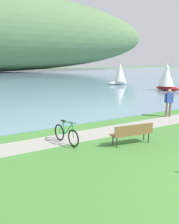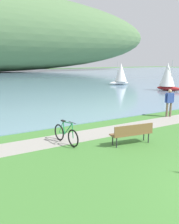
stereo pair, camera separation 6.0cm
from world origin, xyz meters
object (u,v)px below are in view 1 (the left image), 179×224
object	(u,v)px
park_bench_near_camera	(132,132)
bicycle_leaning_near_bench	(66,134)
sailboat_toward_hillside	(120,74)
person_at_shoreline	(169,101)
sailboat_mid_bay	(167,76)

from	to	relation	value
park_bench_near_camera	bicycle_leaning_near_bench	bearing A→B (deg)	146.49
bicycle_leaning_near_bench	sailboat_toward_hillside	world-z (taller)	sailboat_toward_hillside
park_bench_near_camera	person_at_shoreline	size ratio (longest dim) A/B	1.08
park_bench_near_camera	sailboat_mid_bay	distance (m)	19.51
park_bench_near_camera	sailboat_toward_hillside	distance (m)	25.03
sailboat_toward_hillside	park_bench_near_camera	bearing A→B (deg)	-126.79
park_bench_near_camera	sailboat_mid_bay	size ratio (longest dim) A/B	0.54
park_bench_near_camera	sailboat_toward_hillside	world-z (taller)	sailboat_toward_hillside
park_bench_near_camera	bicycle_leaning_near_bench	xyz separation A→B (m)	(-2.29, 1.52, -0.12)
sailboat_toward_hillside	bicycle_leaning_near_bench	bearing A→B (deg)	-133.00
sailboat_mid_bay	person_at_shoreline	bearing A→B (deg)	-137.69
person_at_shoreline	sailboat_mid_bay	xyz separation A→B (m)	(10.10, 9.20, 0.67)
person_at_shoreline	sailboat_toward_hillside	size ratio (longest dim) A/B	0.52
park_bench_near_camera	person_at_shoreline	xyz separation A→B (m)	(5.28, 2.75, 0.46)
bicycle_leaning_near_bench	person_at_shoreline	xyz separation A→B (m)	(7.57, 1.24, 0.58)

